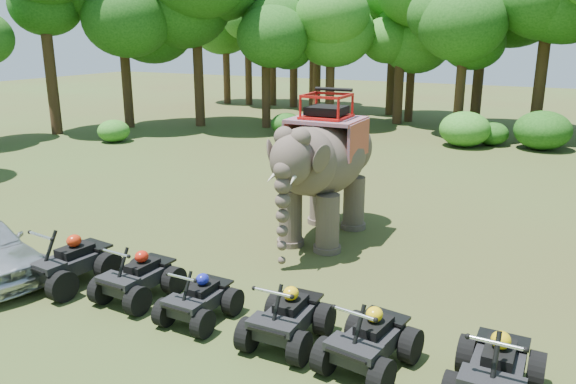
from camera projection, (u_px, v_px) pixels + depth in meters
name	position (u px, v px, depth m)	size (l,w,h in m)	color
ground	(263.00, 288.00, 12.42)	(110.00, 110.00, 0.00)	#47381E
elephant	(324.00, 166.00, 15.05)	(2.10, 4.76, 4.00)	#4C3E37
atv_0	(69.00, 255.00, 12.42)	(1.36, 1.87, 1.38)	black
atv_1	(137.00, 271.00, 11.77)	(1.24, 1.69, 1.26)	black
atv_2	(199.00, 293.00, 10.88)	(1.12, 1.53, 1.14)	black
atv_3	(287.00, 310.00, 10.07)	(1.25, 1.71, 1.27)	black
atv_4	(370.00, 333.00, 9.30)	(1.26, 1.73, 1.28)	black
atv_5	(498.00, 362.00, 8.43)	(1.32, 1.81, 1.34)	black
tree_0	(462.00, 65.00, 29.91)	(5.30, 5.30, 7.58)	#195114
tree_1	(545.00, 43.00, 28.76)	(6.96, 6.96, 9.94)	#195114
tree_28	(47.00, 44.00, 30.15)	(6.85, 6.85, 9.78)	#195114
tree_29	(124.00, 53.00, 32.55)	(6.05, 6.05, 8.65)	#195114
tree_30	(197.00, 46.00, 32.94)	(6.58, 6.58, 9.41)	#195114
tree_31	(266.00, 68.00, 32.74)	(4.88, 4.88, 6.97)	#195114
tree_32	(330.00, 59.00, 32.86)	(5.57, 5.57, 7.96)	#195114
tree_33	(401.00, 45.00, 33.80)	(6.62, 6.62, 9.46)	#195114
tree_34	(411.00, 64.00, 34.96)	(5.03, 5.03, 7.18)	#195114
tree_35	(482.00, 37.00, 32.86)	(7.30, 7.30, 10.42)	#195114
tree_36	(248.00, 54.00, 43.36)	(5.46, 5.46, 7.80)	#195114
tree_37	(394.00, 34.00, 37.42)	(7.55, 7.55, 10.79)	#195114
tree_38	(317.00, 48.00, 38.80)	(6.25, 6.25, 8.93)	#195114
tree_39	(313.00, 56.00, 40.51)	(5.44, 5.44, 7.77)	#195114
tree_40	(272.00, 44.00, 42.78)	(6.47, 6.47, 9.24)	#195114
tree_42	(226.00, 51.00, 44.03)	(5.74, 5.74, 8.20)	#195114
tree_43	(294.00, 40.00, 41.58)	(6.94, 6.94, 9.91)	#195114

